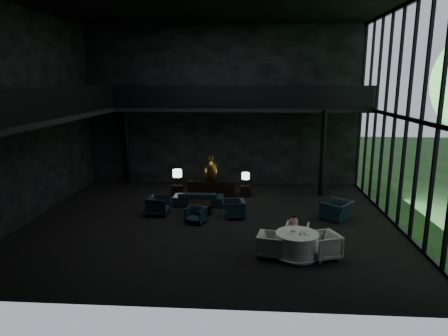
# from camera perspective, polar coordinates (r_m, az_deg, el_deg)

# --- Properties ---
(floor) EXTENTS (14.00, 12.00, 0.02)m
(floor) POSITION_cam_1_polar(r_m,az_deg,el_deg) (15.48, -1.80, -7.67)
(floor) COLOR black
(floor) RESTS_ON ground
(ceiling) EXTENTS (14.00, 12.00, 0.02)m
(ceiling) POSITION_cam_1_polar(r_m,az_deg,el_deg) (14.79, -2.03, 22.87)
(ceiling) COLOR black
(ceiling) RESTS_ON ground
(wall_back) EXTENTS (14.00, 0.04, 8.00)m
(wall_back) POSITION_cam_1_polar(r_m,az_deg,el_deg) (20.56, -0.22, 8.72)
(wall_back) COLOR black
(wall_back) RESTS_ON ground
(wall_front) EXTENTS (14.00, 0.04, 8.00)m
(wall_front) POSITION_cam_1_polar(r_m,az_deg,el_deg) (8.69, -5.86, 3.71)
(wall_front) COLOR black
(wall_front) RESTS_ON ground
(wall_left) EXTENTS (0.04, 12.00, 8.00)m
(wall_left) POSITION_cam_1_polar(r_m,az_deg,el_deg) (16.81, -26.56, 6.63)
(wall_left) COLOR black
(wall_left) RESTS_ON ground
(curtain_wall) EXTENTS (0.20, 12.00, 8.00)m
(curtain_wall) POSITION_cam_1_polar(r_m,az_deg,el_deg) (15.53, 24.71, 6.44)
(curtain_wall) COLOR black
(curtain_wall) RESTS_ON ground
(mezzanine_left) EXTENTS (2.00, 12.00, 0.25)m
(mezzanine_left) POSITION_cam_1_polar(r_m,az_deg,el_deg) (16.33, -23.51, 6.78)
(mezzanine_left) COLOR black
(mezzanine_left) RESTS_ON wall_left
(mezzanine_back) EXTENTS (12.00, 2.00, 0.25)m
(mezzanine_back) POSITION_cam_1_polar(r_m,az_deg,el_deg) (19.52, 2.53, 8.52)
(mezzanine_back) COLOR black
(mezzanine_back) RESTS_ON wall_back
(railing_left) EXTENTS (0.06, 12.00, 1.00)m
(railing_left) POSITION_cam_1_polar(r_m,az_deg,el_deg) (15.86, -20.44, 9.06)
(railing_left) COLOR black
(railing_left) RESTS_ON mezzanine_left
(railing_back) EXTENTS (12.00, 0.06, 1.00)m
(railing_back) POSITION_cam_1_polar(r_m,az_deg,el_deg) (18.49, 2.47, 10.17)
(railing_back) COLOR black
(railing_back) RESTS_ON mezzanine_back
(column_nw) EXTENTS (0.24, 0.24, 4.00)m
(column_nw) POSITION_cam_1_polar(r_m,az_deg,el_deg) (21.43, -13.75, 3.14)
(column_nw) COLOR black
(column_nw) RESTS_ON floor
(column_ne) EXTENTS (0.24, 0.24, 4.00)m
(column_ne) POSITION_cam_1_polar(r_m,az_deg,el_deg) (19.06, 13.90, 2.02)
(column_ne) COLOR black
(column_ne) RESTS_ON floor
(console) EXTENTS (2.22, 0.50, 0.71)m
(console) POSITION_cam_1_polar(r_m,az_deg,el_deg) (18.81, -1.80, -2.90)
(console) COLOR black
(console) RESTS_ON floor
(bronze_urn) EXTENTS (0.65, 0.65, 1.21)m
(bronze_urn) POSITION_cam_1_polar(r_m,az_deg,el_deg) (18.62, -1.81, -0.30)
(bronze_urn) COLOR olive
(bronze_urn) RESTS_ON console
(side_table_left) EXTENTS (0.48, 0.48, 0.52)m
(side_table_left) POSITION_cam_1_polar(r_m,az_deg,el_deg) (18.97, -6.65, -3.14)
(side_table_left) COLOR black
(side_table_left) RESTS_ON floor
(table_lamp_left) EXTENTS (0.43, 0.43, 0.72)m
(table_lamp_left) POSITION_cam_1_polar(r_m,az_deg,el_deg) (18.81, -6.69, -0.83)
(table_lamp_left) COLOR black
(table_lamp_left) RESTS_ON side_table_left
(side_table_right) EXTENTS (0.47, 0.47, 0.52)m
(side_table_right) POSITION_cam_1_polar(r_m,az_deg,el_deg) (18.76, 3.08, -3.26)
(side_table_right) COLOR black
(side_table_right) RESTS_ON floor
(table_lamp_right) EXTENTS (0.36, 0.36, 0.61)m
(table_lamp_right) POSITION_cam_1_polar(r_m,az_deg,el_deg) (18.55, 3.10, -1.22)
(table_lamp_right) COLOR black
(table_lamp_right) RESTS_ON side_table_right
(sofa) EXTENTS (2.22, 0.67, 0.87)m
(sofa) POSITION_cam_1_polar(r_m,az_deg,el_deg) (17.35, -3.68, -3.97)
(sofa) COLOR #192632
(sofa) RESTS_ON floor
(lounge_armchair_west) EXTENTS (0.89, 0.94, 0.93)m
(lounge_armchair_west) POSITION_cam_1_polar(r_m,az_deg,el_deg) (16.31, -9.40, -5.05)
(lounge_armchair_west) COLOR #112136
(lounge_armchair_west) RESTS_ON floor
(lounge_armchair_east) EXTENTS (0.81, 0.85, 0.77)m
(lounge_armchair_east) POSITION_cam_1_polar(r_m,az_deg,el_deg) (15.81, 1.54, -5.76)
(lounge_armchair_east) COLOR black
(lounge_armchair_east) RESTS_ON floor
(lounge_armchair_south) EXTENTS (0.76, 0.73, 0.62)m
(lounge_armchair_south) POSITION_cam_1_polar(r_m,az_deg,el_deg) (15.29, -4.01, -6.73)
(lounge_armchair_south) COLOR #14202F
(lounge_armchair_south) RESTS_ON floor
(window_armchair) EXTENTS (1.28, 1.35, 1.00)m
(window_armchair) POSITION_cam_1_polar(r_m,az_deg,el_deg) (16.20, 15.82, -5.37)
(window_armchair) COLOR #182837
(window_armchair) RESTS_ON floor
(coffee_table) EXTENTS (0.97, 0.97, 0.42)m
(coffee_table) POSITION_cam_1_polar(r_m,az_deg,el_deg) (16.48, -3.49, -5.66)
(coffee_table) COLOR black
(coffee_table) RESTS_ON floor
(dining_table) EXTENTS (1.49, 1.49, 0.75)m
(dining_table) POSITION_cam_1_polar(r_m,az_deg,el_deg) (12.69, 10.34, -10.91)
(dining_table) COLOR white
(dining_table) RESTS_ON floor
(dining_chair_north) EXTENTS (0.84, 0.81, 0.73)m
(dining_chair_north) POSITION_cam_1_polar(r_m,az_deg,el_deg) (13.61, 10.37, -9.10)
(dining_chair_north) COLOR #ACA6A1
(dining_chair_north) RESTS_ON floor
(dining_chair_east) EXTENTS (1.13, 1.17, 0.95)m
(dining_chair_east) POSITION_cam_1_polar(r_m,az_deg,el_deg) (12.72, 14.10, -10.34)
(dining_chair_east) COLOR #B7B1A8
(dining_chair_east) RESTS_ON floor
(dining_chair_west) EXTENTS (0.87, 0.91, 0.80)m
(dining_chair_west) POSITION_cam_1_polar(r_m,az_deg,el_deg) (12.58, 6.66, -10.64)
(dining_chair_west) COLOR #B7A998
(dining_chair_west) RESTS_ON floor
(child) EXTENTS (0.27, 0.27, 0.58)m
(child) POSITION_cam_1_polar(r_m,az_deg,el_deg) (13.41, 9.93, -7.71)
(child) COLOR pink
(child) RESTS_ON dining_chair_north
(plate_a) EXTENTS (0.27, 0.27, 0.01)m
(plate_a) POSITION_cam_1_polar(r_m,az_deg,el_deg) (12.43, 9.50, -9.25)
(plate_a) COLOR white
(plate_a) RESTS_ON dining_table
(plate_b) EXTENTS (0.29, 0.29, 0.02)m
(plate_b) POSITION_cam_1_polar(r_m,az_deg,el_deg) (12.72, 11.38, -8.81)
(plate_b) COLOR white
(plate_b) RESTS_ON dining_table
(saucer) EXTENTS (0.16, 0.16, 0.01)m
(saucer) POSITION_cam_1_polar(r_m,az_deg,el_deg) (12.44, 11.86, -9.34)
(saucer) COLOR white
(saucer) RESTS_ON dining_table
(coffee_cup) EXTENTS (0.09, 0.09, 0.06)m
(coffee_cup) POSITION_cam_1_polar(r_m,az_deg,el_deg) (12.46, 11.44, -9.10)
(coffee_cup) COLOR white
(coffee_cup) RESTS_ON saucer
(cereal_bowl) EXTENTS (0.17, 0.17, 0.09)m
(cereal_bowl) POSITION_cam_1_polar(r_m,az_deg,el_deg) (12.61, 9.86, -8.77)
(cereal_bowl) COLOR white
(cereal_bowl) RESTS_ON dining_table
(cream_pot) EXTENTS (0.08, 0.08, 0.07)m
(cream_pot) POSITION_cam_1_polar(r_m,az_deg,el_deg) (12.37, 10.78, -9.27)
(cream_pot) COLOR #99999E
(cream_pot) RESTS_ON dining_table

